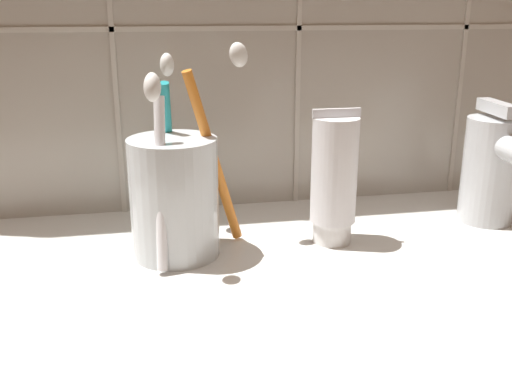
# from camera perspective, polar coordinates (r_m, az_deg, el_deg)

# --- Properties ---
(sink_counter) EXTENTS (0.77, 0.38, 0.02)m
(sink_counter) POSITION_cam_1_polar(r_m,az_deg,el_deg) (0.49, 7.29, -9.90)
(sink_counter) COLOR silver
(sink_counter) RESTS_ON ground
(toothbrush_cup) EXTENTS (0.11, 0.13, 0.19)m
(toothbrush_cup) POSITION_cam_1_polar(r_m,az_deg,el_deg) (0.51, -8.10, -1.02)
(toothbrush_cup) COLOR silver
(toothbrush_cup) RESTS_ON sink_counter
(toothpaste_tube) EXTENTS (0.04, 0.04, 0.13)m
(toothpaste_tube) POSITION_cam_1_polar(r_m,az_deg,el_deg) (0.53, 7.80, 0.48)
(toothpaste_tube) COLOR white
(toothpaste_tube) RESTS_ON sink_counter
(sink_faucet) EXTENTS (0.06, 0.13, 0.12)m
(sink_faucet) POSITION_cam_1_polar(r_m,az_deg,el_deg) (0.62, 22.77, 1.51)
(sink_faucet) COLOR silver
(sink_faucet) RESTS_ON sink_counter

